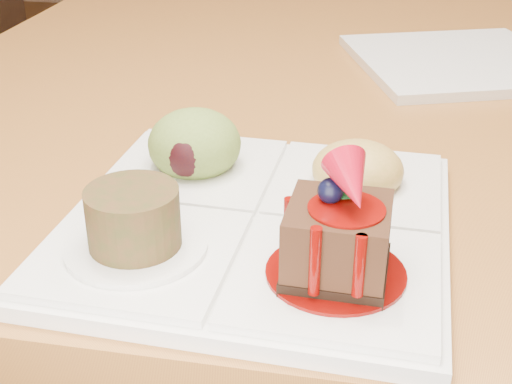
% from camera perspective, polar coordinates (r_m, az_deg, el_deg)
% --- Properties ---
extents(ground, '(6.00, 6.00, 0.00)m').
position_cam_1_polar(ground, '(1.59, 6.20, -12.89)').
color(ground, '#513117').
extents(dining_table, '(1.00, 1.80, 0.75)m').
position_cam_1_polar(dining_table, '(1.26, 7.80, 11.51)').
color(dining_table, '#A36D2A').
rests_on(dining_table, ground).
extents(chair_left, '(0.46, 0.46, 0.83)m').
position_cam_1_polar(chair_left, '(1.73, -15.86, 7.81)').
color(chair_left, black).
rests_on(chair_left, ground).
extents(sampler_plate, '(0.29, 0.29, 0.11)m').
position_cam_1_polar(sampler_plate, '(0.54, -0.10, -0.99)').
color(sampler_plate, silver).
rests_on(sampler_plate, dining_table).
extents(second_plate, '(0.31, 0.31, 0.01)m').
position_cam_1_polar(second_plate, '(0.95, 15.89, 9.99)').
color(second_plate, silver).
rests_on(second_plate, dining_table).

